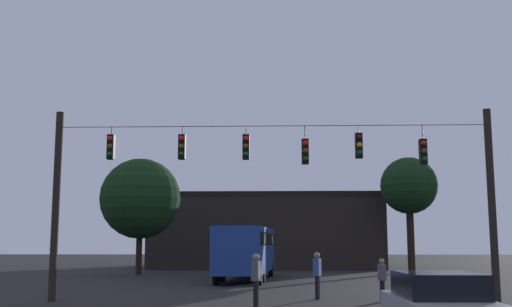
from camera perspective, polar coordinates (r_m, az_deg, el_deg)
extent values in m
plane|color=black|center=(30.72, 1.59, -12.30)|extent=(168.00, 168.00, 0.00)
cylinder|color=black|center=(24.47, -18.11, -4.54)|extent=(0.28, 0.28, 7.15)
cylinder|color=black|center=(24.34, 21.08, -4.38)|extent=(0.28, 0.28, 7.15)
cylinder|color=black|center=(23.38, 1.40, 2.57)|extent=(16.32, 0.02, 0.02)
cylinder|color=black|center=(24.19, -13.28, 2.04)|extent=(0.03, 0.03, 0.30)
cube|color=black|center=(24.09, -13.33, 0.58)|extent=(0.26, 0.32, 0.95)
sphere|color=red|center=(23.96, -13.41, 1.36)|extent=(0.20, 0.20, 0.20)
sphere|color=#5B3D0C|center=(23.91, -13.44, 0.65)|extent=(0.20, 0.20, 0.20)
sphere|color=#0C4219|center=(23.87, -13.46, -0.06)|extent=(0.20, 0.20, 0.20)
cylinder|color=black|center=(23.62, -6.87, 2.11)|extent=(0.03, 0.03, 0.31)
cube|color=black|center=(23.52, -6.89, 0.60)|extent=(0.26, 0.32, 0.95)
sphere|color=red|center=(23.39, -6.95, 1.39)|extent=(0.20, 0.20, 0.20)
sphere|color=#5B3D0C|center=(23.34, -6.96, 0.67)|extent=(0.20, 0.20, 0.20)
sphere|color=#0C4219|center=(23.29, -6.97, -0.06)|extent=(0.20, 0.20, 0.20)
cylinder|color=black|center=(23.37, -0.93, 2.14)|extent=(0.03, 0.03, 0.32)
cube|color=black|center=(23.26, -0.93, 0.60)|extent=(0.26, 0.32, 0.95)
sphere|color=red|center=(23.14, -0.95, 1.40)|extent=(0.20, 0.20, 0.20)
sphere|color=#5B3D0C|center=(23.09, -0.95, 0.67)|extent=(0.20, 0.20, 0.20)
sphere|color=#0C4219|center=(23.04, -0.95, -0.07)|extent=(0.20, 0.20, 0.20)
cylinder|color=black|center=(23.35, 4.57, 1.95)|extent=(0.03, 0.03, 0.51)
cube|color=black|center=(23.23, 4.59, 0.18)|extent=(0.26, 0.32, 0.95)
sphere|color=red|center=(23.10, 4.60, 0.98)|extent=(0.20, 0.20, 0.20)
sphere|color=#5B3D0C|center=(23.06, 4.61, 0.24)|extent=(0.20, 0.20, 0.20)
sphere|color=#0C4219|center=(23.01, 4.62, -0.50)|extent=(0.20, 0.20, 0.20)
cylinder|color=black|center=(23.55, 9.50, 2.21)|extent=(0.03, 0.03, 0.29)
cube|color=black|center=(23.45, 9.53, 0.72)|extent=(0.26, 0.32, 0.95)
sphere|color=#510A0A|center=(23.32, 9.57, 1.52)|extent=(0.20, 0.20, 0.20)
sphere|color=orange|center=(23.27, 9.59, 0.79)|extent=(0.20, 0.20, 0.20)
sphere|color=#0C4219|center=(23.23, 9.61, 0.06)|extent=(0.20, 0.20, 0.20)
cylinder|color=black|center=(23.97, 15.20, 1.92)|extent=(0.03, 0.03, 0.54)
cube|color=black|center=(23.85, 15.27, 0.16)|extent=(0.26, 0.32, 0.95)
sphere|color=red|center=(23.72, 15.34, 0.94)|extent=(0.20, 0.20, 0.20)
sphere|color=#5B3D0C|center=(23.68, 15.37, 0.22)|extent=(0.20, 0.20, 0.20)
sphere|color=#0C4219|center=(23.64, 15.39, -0.50)|extent=(0.20, 0.20, 0.20)
cube|color=navy|center=(36.16, -0.86, -8.92)|extent=(3.18, 11.13, 2.50)
cube|color=black|center=(36.16, -0.85, -7.96)|extent=(3.18, 10.48, 0.70)
cylinder|color=black|center=(40.26, -1.82, -10.64)|extent=(0.34, 1.02, 1.00)
cylinder|color=black|center=(40.03, 1.38, -10.65)|extent=(0.34, 1.02, 1.00)
cylinder|color=black|center=(34.16, -3.16, -11.05)|extent=(0.34, 1.02, 1.00)
cylinder|color=black|center=(33.90, 0.62, -11.08)|extent=(0.34, 1.02, 1.00)
cylinder|color=black|center=(32.21, -3.70, -11.21)|extent=(0.34, 1.02, 1.00)
cylinder|color=black|center=(31.93, 0.31, -11.25)|extent=(0.34, 1.02, 1.00)
cube|color=beige|center=(39.44, -0.32, -7.99)|extent=(2.60, 0.96, 0.56)
cube|color=beige|center=(33.43, -1.38, -7.93)|extent=(2.60, 0.96, 0.56)
cube|color=black|center=(13.87, 16.57, -11.62)|extent=(1.59, 2.33, 0.52)
cylinder|color=black|center=(24.13, 5.78, -12.30)|extent=(0.14, 0.14, 0.88)
cylinder|color=black|center=(23.98, 5.67, -12.33)|extent=(0.14, 0.14, 0.88)
cube|color=#2D4C7F|center=(24.01, 5.70, -10.48)|extent=(0.35, 0.42, 0.66)
sphere|color=#8C6B51|center=(24.00, 5.68, -9.40)|extent=(0.24, 0.24, 0.24)
cylinder|color=black|center=(23.39, 11.72, -12.44)|extent=(0.14, 0.14, 0.78)
cylinder|color=black|center=(23.54, 11.62, -12.41)|extent=(0.14, 0.14, 0.78)
cube|color=#4C4C56|center=(23.43, 11.62, -10.77)|extent=(0.27, 0.38, 0.58)
sphere|color=#8C6B51|center=(23.41, 11.59, -9.80)|extent=(0.21, 0.21, 0.21)
cylinder|color=black|center=(21.00, 0.05, -12.95)|extent=(0.14, 0.14, 0.88)
cylinder|color=black|center=(20.84, -0.06, -12.99)|extent=(0.14, 0.14, 0.88)
cube|color=#4C4C56|center=(20.87, 0.00, -10.86)|extent=(0.31, 0.40, 0.66)
sphere|color=#8C6B51|center=(20.86, 0.00, -9.62)|extent=(0.24, 0.24, 0.24)
cube|color=black|center=(55.57, 1.02, -7.55)|extent=(19.20, 13.30, 5.75)
cube|color=black|center=(55.70, 1.01, -4.33)|extent=(19.20, 13.30, 0.50)
cylinder|color=black|center=(47.43, 14.19, -7.67)|extent=(0.54, 0.54, 4.92)
sphere|color=black|center=(47.62, 14.02, -2.90)|extent=(4.27, 4.27, 4.27)
cylinder|color=black|center=(42.61, -10.82, -8.87)|extent=(0.41, 0.41, 3.23)
sphere|color=black|center=(42.71, -10.70, -4.13)|extent=(5.48, 5.48, 5.48)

